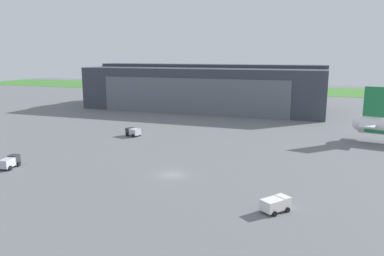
% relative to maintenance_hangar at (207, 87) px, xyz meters
% --- Properties ---
extents(ground_plane, '(440.00, 440.00, 0.00)m').
position_rel_maintenance_hangar_xyz_m(ground_plane, '(20.05, -84.86, -8.23)').
color(ground_plane, slate).
extents(grass_field_strip, '(440.00, 56.00, 0.08)m').
position_rel_maintenance_hangar_xyz_m(grass_field_strip, '(20.05, 87.20, -8.19)').
color(grass_field_strip, '#3E7C2F').
rests_on(grass_field_strip, ground_plane).
extents(maintenance_hangar, '(91.21, 39.21, 17.37)m').
position_rel_maintenance_hangar_xyz_m(maintenance_hangar, '(0.00, 0.00, 0.00)').
color(maintenance_hangar, '#383D47').
rests_on(maintenance_hangar, ground_plane).
extents(pushback_tractor, '(4.27, 3.47, 2.12)m').
position_rel_maintenance_hangar_xyz_m(pushback_tractor, '(-2.17, -58.35, -7.02)').
color(pushback_tractor, '#2D2D33').
rests_on(pushback_tractor, ground_plane).
extents(stair_truck, '(2.80, 4.70, 2.22)m').
position_rel_maintenance_hangar_xyz_m(stair_truck, '(-10.55, -91.40, -7.01)').
color(stair_truck, '#2D2D33').
rests_on(stair_truck, ground_plane).
extents(fuel_bowser, '(4.12, 4.50, 1.96)m').
position_rel_maintenance_hangar_xyz_m(fuel_bowser, '(39.56, -94.76, -7.13)').
color(fuel_bowser, white).
rests_on(fuel_bowser, ground_plane).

